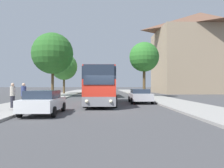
# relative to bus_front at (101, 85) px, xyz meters

# --- Properties ---
(ground_plane) EXTENTS (300.00, 300.00, 0.00)m
(ground_plane) POSITION_rel_bus_front_xyz_m (0.18, -4.81, -1.77)
(ground_plane) COLOR #424244
(ground_plane) RESTS_ON ground
(sidewalk_left) EXTENTS (4.00, 120.00, 0.15)m
(sidewalk_left) POSITION_rel_bus_front_xyz_m (-6.82, -4.81, -1.69)
(sidewalk_left) COLOR gray
(sidewalk_left) RESTS_ON ground_plane
(sidewalk_right) EXTENTS (4.00, 120.00, 0.15)m
(sidewalk_right) POSITION_rel_bus_front_xyz_m (7.18, -4.81, -1.69)
(sidewalk_right) COLOR gray
(sidewalk_right) RESTS_ON ground_plane
(building_right_background) EXTENTS (19.10, 13.63, 17.84)m
(building_right_background) POSITION_rel_bus_front_xyz_m (21.66, 26.73, 7.15)
(building_right_background) COLOR gray
(building_right_background) RESTS_ON ground_plane
(bus_front) EXTENTS (2.91, 10.47, 3.31)m
(bus_front) POSITION_rel_bus_front_xyz_m (0.00, 0.00, 0.00)
(bus_front) COLOR gray
(bus_front) RESTS_ON ground_plane
(bus_middle) EXTENTS (2.94, 10.42, 3.21)m
(bus_middle) POSITION_rel_bus_front_xyz_m (-0.03, 13.74, -0.05)
(bus_middle) COLOR silver
(bus_middle) RESTS_ON ground_plane
(bus_rear) EXTENTS (3.05, 10.97, 3.42)m
(bus_rear) POSITION_rel_bus_front_xyz_m (-0.32, 27.37, 0.06)
(bus_rear) COLOR #2D2D2D
(bus_rear) RESTS_ON ground_plane
(parked_car_left_curb) EXTENTS (2.14, 4.53, 1.49)m
(parked_car_left_curb) POSITION_rel_bus_front_xyz_m (-3.53, -6.86, -0.99)
(parked_car_left_curb) COLOR silver
(parked_car_left_curb) RESTS_ON ground_plane
(parked_car_right_near) EXTENTS (2.24, 4.48, 1.40)m
(parked_car_right_near) POSITION_rel_bus_front_xyz_m (3.90, 1.26, -1.02)
(parked_car_right_near) COLOR #B7B7BC
(parked_car_right_near) RESTS_ON ground_plane
(pedestrian_waiting_near) EXTENTS (0.36, 0.36, 1.82)m
(pedestrian_waiting_near) POSITION_rel_bus_front_xyz_m (-6.50, -4.26, -0.70)
(pedestrian_waiting_near) COLOR #23232D
(pedestrian_waiting_near) RESTS_ON sidewalk_left
(pedestrian_waiting_far) EXTENTS (0.36, 0.36, 1.82)m
(pedestrian_waiting_far) POSITION_rel_bus_front_xyz_m (-5.69, -4.29, -0.70)
(pedestrian_waiting_far) COLOR #23232D
(pedestrian_waiting_far) RESTS_ON sidewalk_left
(tree_left_near) EXTENTS (5.16, 5.16, 7.78)m
(tree_left_near) POSITION_rel_bus_front_xyz_m (-7.48, 22.15, 3.57)
(tree_left_near) COLOR brown
(tree_left_near) RESTS_ON sidewalk_left
(tree_left_far) EXTENTS (6.22, 6.22, 9.53)m
(tree_left_far) POSITION_rel_bus_front_xyz_m (-7.48, 12.63, 4.79)
(tree_left_far) COLOR #513D23
(tree_left_far) RESTS_ON sidewalk_left
(tree_right_near) EXTENTS (4.37, 4.37, 7.98)m
(tree_right_near) POSITION_rel_bus_front_xyz_m (6.20, 11.28, 4.14)
(tree_right_near) COLOR #513D23
(tree_right_near) RESTS_ON sidewalk_right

